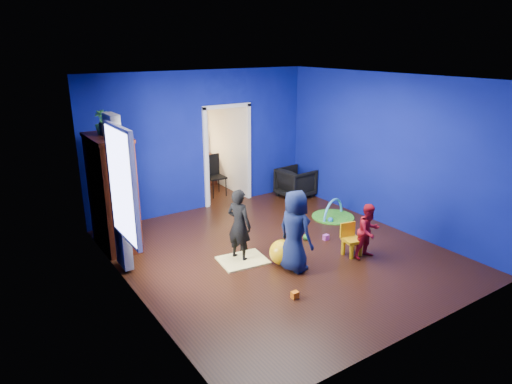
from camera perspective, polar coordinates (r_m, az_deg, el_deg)
floor at (r=7.86m, az=2.94°, el=-7.57°), size 5.00×5.50×0.01m
ceiling at (r=7.10m, az=3.33°, el=14.02°), size 5.00×5.50×0.01m
wall_back at (r=9.63m, az=-6.76°, el=6.29°), size 5.00×0.02×2.90m
wall_front at (r=5.52m, az=20.50°, el=-3.84°), size 5.00×0.02×2.90m
wall_left at (r=6.24m, az=-15.60°, el=-0.83°), size 0.02×5.50×2.90m
wall_right at (r=9.03m, az=15.99°, el=4.92°), size 0.02×5.50×2.90m
alcove at (r=10.70m, az=-6.02°, el=6.41°), size 1.00×1.75×2.50m
armchair at (r=10.56m, az=4.98°, el=1.18°), size 0.80×0.78×0.68m
child_black at (r=7.39m, az=-2.12°, el=-4.15°), size 0.43×0.52×1.21m
child_navy at (r=7.06m, az=4.89°, el=-4.89°), size 0.50×0.69×1.30m
toddler_red at (r=7.73m, az=13.89°, el=-4.78°), size 0.46×0.36×0.93m
vase at (r=7.60m, az=-17.61°, el=7.03°), size 0.22×0.22×0.18m
potted_plant at (r=8.08m, az=-18.76°, el=8.28°), size 0.27×0.27×0.39m
tv_armoire at (r=8.14m, az=-17.51°, el=-0.08°), size 0.58×1.14×1.96m
crt_tv at (r=8.14m, az=-17.27°, el=0.24°), size 0.46×0.70×0.54m
yellow_blanket at (r=7.56m, az=-1.66°, el=-8.53°), size 0.82×0.69×0.03m
hopper_ball at (r=7.40m, az=3.28°, el=-7.53°), size 0.41×0.41×0.41m
kid_chair at (r=7.83m, az=11.95°, el=-6.04°), size 0.33×0.33×0.50m
play_mat at (r=9.50m, az=9.59°, el=-3.07°), size 0.86×0.86×0.02m
toy_arch at (r=9.49m, az=9.60°, el=-3.03°), size 0.75×0.30×0.77m
window_left at (r=6.54m, az=-16.54°, el=0.86°), size 0.03×0.95×1.55m
curtain at (r=7.16m, az=-16.81°, el=-0.20°), size 0.14×0.42×2.40m
doorway at (r=9.99m, az=-3.61°, el=4.47°), size 1.16×0.10×2.10m
study_desk at (r=11.45m, az=-7.37°, el=2.64°), size 0.88×0.44×0.75m
desk_monitor at (r=11.42m, az=-7.75°, el=5.56°), size 0.40×0.05×0.32m
desk_lamp at (r=11.26m, az=-8.89°, el=5.21°), size 0.14×0.14×0.14m
folding_chair at (r=10.61m, az=-5.05°, el=1.95°), size 0.40×0.40×0.92m
book_shelf at (r=11.23m, az=-7.96°, el=10.88°), size 0.88×0.24×0.04m
toy_0 at (r=8.32m, az=12.21°, el=-6.09°), size 0.10×0.08×0.10m
toy_1 at (r=9.21m, az=9.30°, el=-3.45°), size 0.11×0.11×0.11m
toy_2 at (r=6.56m, az=4.89°, el=-12.70°), size 0.10×0.08×0.10m
toy_3 at (r=8.36m, az=6.28°, el=-5.60°), size 0.11×0.11×0.11m
toy_4 at (r=8.40m, az=8.73°, el=-5.63°), size 0.10×0.08×0.10m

